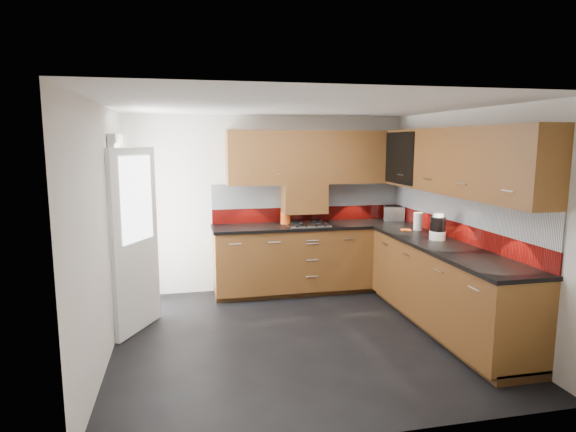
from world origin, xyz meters
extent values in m
cube|color=black|center=(0.00, 0.00, -0.01)|extent=(4.00, 3.80, 0.02)
cube|color=white|center=(0.00, 0.00, 2.45)|extent=(4.00, 3.80, 0.10)
cube|color=silver|center=(0.00, 1.84, 1.20)|extent=(4.00, 0.08, 2.64)
cube|color=silver|center=(0.00, -1.84, 1.20)|extent=(4.00, 0.08, 2.64)
cube|color=silver|center=(-1.94, 0.00, 1.20)|extent=(0.08, 3.80, 2.64)
cube|color=silver|center=(1.94, 0.00, 1.20)|extent=(0.08, 3.80, 2.64)
cube|color=#5F3115|center=(0.55, 1.50, 0.48)|extent=(2.70, 0.60, 0.95)
cube|color=#5B3315|center=(1.60, -0.10, 0.48)|extent=(0.60, 2.60, 0.95)
cube|color=#422812|center=(0.55, 1.53, 0.05)|extent=(2.70, 0.54, 0.10)
cube|color=#422812|center=(1.63, -0.10, 0.05)|extent=(0.54, 2.60, 0.10)
cube|color=black|center=(0.54, 1.49, 0.92)|extent=(2.72, 0.62, 0.04)
cube|color=black|center=(1.59, -0.12, 0.92)|extent=(0.62, 2.60, 0.04)
cube|color=maroon|center=(0.55, 1.79, 1.04)|extent=(2.70, 0.02, 0.20)
cube|color=silver|center=(0.55, 1.79, 1.31)|extent=(2.70, 0.02, 0.34)
cube|color=maroon|center=(1.89, 0.20, 1.04)|extent=(0.02, 3.20, 0.20)
cube|color=silver|center=(1.89, 0.20, 1.31)|extent=(0.02, 3.20, 0.34)
cube|color=#5F3115|center=(0.65, 1.64, 1.84)|extent=(2.50, 0.33, 0.72)
cube|color=#5B3315|center=(1.73, 0.04, 1.84)|extent=(0.33, 2.87, 0.72)
cube|color=silver|center=(0.50, 1.46, 1.63)|extent=(1.80, 0.01, 0.16)
cube|color=silver|center=(1.56, 0.00, 1.63)|extent=(0.01, 2.00, 0.16)
cube|color=#5F3115|center=(0.45, 1.64, 1.28)|extent=(0.60, 0.33, 0.40)
cube|color=black|center=(1.56, 1.07, 1.84)|extent=(0.01, 0.80, 0.66)
cube|color=#FFD18C|center=(1.87, 1.07, 1.84)|extent=(0.01, 0.76, 0.64)
cube|color=black|center=(1.73, 1.07, 1.86)|extent=(0.29, 0.76, 0.01)
cylinder|color=black|center=(1.73, 0.82, 1.96)|extent=(0.07, 0.07, 0.16)
cylinder|color=black|center=(1.73, 0.97, 1.96)|extent=(0.07, 0.07, 0.16)
cylinder|color=white|center=(1.73, 1.12, 1.96)|extent=(0.07, 0.07, 0.16)
cylinder|color=black|center=(1.73, 1.27, 1.96)|extent=(0.07, 0.07, 0.16)
cube|color=white|center=(-1.86, 0.90, 1.02)|extent=(0.06, 0.95, 2.04)
cube|color=white|center=(-1.68, 0.55, 1.00)|extent=(0.42, 0.73, 1.98)
cube|color=white|center=(-1.65, 0.55, 1.45)|extent=(0.28, 0.50, 0.90)
cube|color=silver|center=(0.45, 1.48, 0.95)|extent=(0.55, 0.48, 0.02)
torus|color=black|center=(0.31, 1.37, 0.98)|extent=(0.12, 0.12, 0.02)
torus|color=black|center=(0.59, 1.37, 0.98)|extent=(0.12, 0.12, 0.02)
torus|color=black|center=(0.31, 1.59, 0.98)|extent=(0.12, 0.12, 0.02)
torus|color=black|center=(0.59, 1.59, 0.98)|extent=(0.12, 0.12, 0.02)
cube|color=black|center=(0.45, 1.25, 0.96)|extent=(0.42, 0.04, 0.02)
cylinder|color=#E75615|center=(0.18, 1.61, 1.02)|extent=(0.13, 0.13, 0.17)
cylinder|color=olive|center=(0.18, 1.63, 1.23)|extent=(0.06, 0.02, 0.33)
cylinder|color=olive|center=(0.19, 1.63, 1.22)|extent=(0.06, 0.02, 0.31)
cylinder|color=olive|center=(0.17, 1.63, 1.24)|extent=(0.06, 0.04, 0.35)
cylinder|color=olive|center=(0.19, 1.63, 1.21)|extent=(0.05, 0.04, 0.29)
cylinder|color=olive|center=(0.16, 1.62, 1.22)|extent=(0.03, 0.06, 0.32)
cube|color=silver|center=(1.75, 1.57, 1.04)|extent=(0.33, 0.27, 0.20)
cube|color=black|center=(1.75, 1.57, 1.14)|extent=(0.21, 0.10, 0.01)
cube|color=black|center=(1.75, 1.62, 1.14)|extent=(0.21, 0.10, 0.01)
cylinder|color=white|center=(1.66, 0.19, 0.99)|extent=(0.18, 0.18, 0.10)
cylinder|color=black|center=(1.66, 0.19, 1.12)|extent=(0.17, 0.17, 0.16)
cylinder|color=white|center=(1.66, 0.19, 1.22)|extent=(0.12, 0.12, 0.04)
cylinder|color=white|center=(1.72, 0.78, 1.05)|extent=(0.13, 0.13, 0.23)
cube|color=#E95719|center=(1.56, 0.80, 0.95)|extent=(0.14, 0.13, 0.01)
camera|label=1|loc=(-1.15, -4.71, 2.05)|focal=30.00mm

